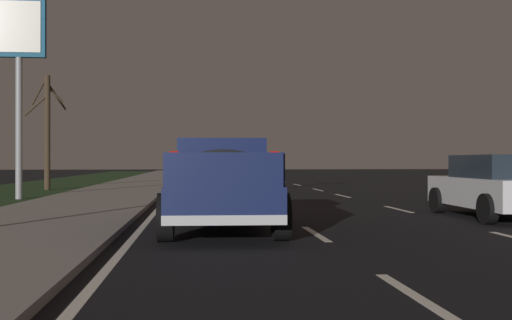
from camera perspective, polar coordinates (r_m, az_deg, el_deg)
name	(u,v)px	position (r m, az deg, el deg)	size (l,w,h in m)	color
ground	(283,190)	(29.02, 2.52, -2.84)	(144.00, 144.00, 0.00)	black
sidewalk_shoulder	(123,190)	(28.95, -12.27, -2.72)	(108.00, 4.00, 0.12)	gray
grass_verge	(11,192)	(29.97, -21.82, -2.74)	(108.00, 6.00, 0.01)	#1E3819
lane_markings	(216,188)	(31.19, -3.77, -2.64)	(108.00, 7.04, 0.01)	silver
pickup_truck	(222,181)	(12.50, -3.18, -1.98)	(5.47, 2.36, 1.87)	#141E4C
sedan_tan	(215,176)	(25.21, -3.87, -1.47)	(4.42, 2.05, 1.54)	#9E845B
sedan_white	(497,186)	(16.08, 21.49, -2.25)	(4.43, 2.07, 1.54)	silver
gas_price_sign	(19,47)	(24.25, -21.19, 9.81)	(0.27, 1.90, 7.37)	#99999E
bare_tree_far	(47,128)	(31.24, -18.85, 2.82)	(1.67, 1.65, 5.58)	#423323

